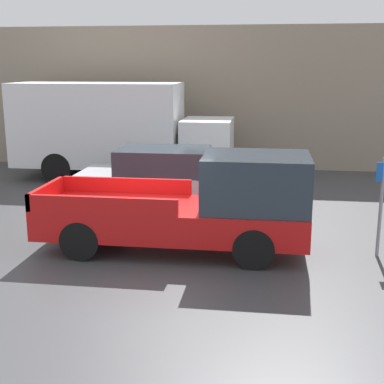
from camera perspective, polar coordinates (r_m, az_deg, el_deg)
name	(u,v)px	position (r m, az deg, el deg)	size (l,w,h in m)	color
ground_plane	(150,251)	(11.66, -4.48, -6.27)	(60.00, 60.00, 0.00)	#3D3D3F
building_wall	(204,98)	(20.74, 1.33, 9.99)	(28.00, 0.15, 5.35)	gray
pickup_truck	(199,206)	(11.32, 0.79, -1.54)	(5.70, 1.97, 2.13)	red
car	(161,178)	(14.86, -3.37, 1.49)	(4.47, 2.02, 1.69)	#B7BABF
delivery_truck	(113,128)	(18.90, -8.38, 6.80)	(7.54, 2.35, 3.32)	white
parking_sign	(381,201)	(11.65, 19.54, -0.92)	(0.30, 0.07, 2.10)	gray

